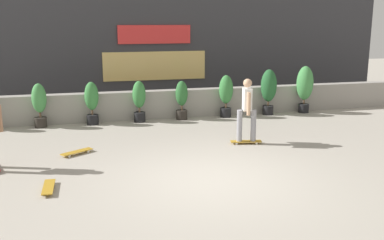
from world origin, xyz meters
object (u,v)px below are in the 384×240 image
(potted_plant_5, at_px, (226,93))
(potted_plant_6, at_px, (269,88))
(skateboard_near_camera, at_px, (49,187))
(skateboard_aside, at_px, (77,152))
(potted_plant_1, at_px, (39,103))
(skater_by_wall_left, at_px, (247,108))
(potted_plant_2, at_px, (92,101))
(potted_plant_3, at_px, (139,99))
(potted_plant_4, at_px, (182,99))
(potted_plant_7, at_px, (305,85))

(potted_plant_5, relative_size, potted_plant_6, 0.90)
(skateboard_near_camera, relative_size, skateboard_aside, 1.03)
(potted_plant_1, bearing_deg, skater_by_wall_left, -31.65)
(potted_plant_2, bearing_deg, skateboard_near_camera, -100.86)
(potted_plant_3, height_order, skateboard_near_camera, potted_plant_3)
(potted_plant_4, height_order, potted_plant_7, potted_plant_7)
(potted_plant_3, bearing_deg, skateboard_near_camera, -114.86)
(potted_plant_3, height_order, potted_plant_7, potted_plant_7)
(potted_plant_4, relative_size, skateboard_near_camera, 1.55)
(potted_plant_4, bearing_deg, skater_by_wall_left, -73.78)
(potted_plant_4, distance_m, potted_plant_7, 4.35)
(potted_plant_1, height_order, potted_plant_5, potted_plant_5)
(potted_plant_3, xyz_separation_m, potted_plant_4, (1.36, 0.00, -0.04))
(potted_plant_1, distance_m, skateboard_aside, 3.34)
(potted_plant_3, relative_size, skateboard_near_camera, 1.61)
(potted_plant_6, height_order, potted_plant_7, potted_plant_7)
(potted_plant_1, relative_size, skateboard_aside, 1.69)
(potted_plant_3, distance_m, skater_by_wall_left, 4.00)
(potted_plant_5, distance_m, skater_by_wall_left, 3.30)
(potted_plant_7, bearing_deg, skateboard_near_camera, -146.85)
(potted_plant_6, distance_m, skater_by_wall_left, 3.85)
(potted_plant_3, xyz_separation_m, skateboard_aside, (-1.94, -3.11, -0.66))
(potted_plant_3, bearing_deg, potted_plant_4, 0.00)
(potted_plant_6, distance_m, skateboard_aside, 7.08)
(potted_plant_2, relative_size, skater_by_wall_left, 0.77)
(potted_plant_2, height_order, potted_plant_5, potted_plant_5)
(potted_plant_2, relative_size, skateboard_aside, 1.68)
(skateboard_aside, bearing_deg, skateboard_near_camera, -103.33)
(potted_plant_7, xyz_separation_m, skater_by_wall_left, (-3.39, -3.25, -0.00))
(potted_plant_6, relative_size, skateboard_near_camera, 1.90)
(potted_plant_2, distance_m, potted_plant_3, 1.45)
(potted_plant_6, relative_size, skateboard_aside, 1.96)
(potted_plant_7, relative_size, skater_by_wall_left, 0.95)
(potted_plant_5, bearing_deg, skateboard_aside, -147.09)
(potted_plant_4, bearing_deg, potted_plant_3, 180.00)
(skater_by_wall_left, height_order, skateboard_near_camera, skater_by_wall_left)
(potted_plant_2, height_order, skateboard_near_camera, potted_plant_2)
(potted_plant_1, bearing_deg, potted_plant_2, -0.00)
(potted_plant_4, bearing_deg, potted_plant_2, 180.00)
(potted_plant_1, height_order, potted_plant_7, potted_plant_7)
(potted_plant_3, bearing_deg, potted_plant_5, 0.00)
(potted_plant_7, bearing_deg, potted_plant_3, 180.00)
(potted_plant_2, relative_size, potted_plant_7, 0.82)
(potted_plant_4, xyz_separation_m, potted_plant_7, (4.34, -0.00, 0.27))
(potted_plant_1, xyz_separation_m, potted_plant_7, (8.67, -0.00, 0.21))
(potted_plant_3, height_order, potted_plant_5, potted_plant_5)
(potted_plant_2, xyz_separation_m, skateboard_aside, (-0.50, -3.11, -0.67))
(potted_plant_2, xyz_separation_m, skateboard_near_camera, (-1.02, -5.34, -0.67))
(potted_plant_3, distance_m, potted_plant_7, 5.71)
(potted_plant_4, height_order, potted_plant_5, potted_plant_5)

